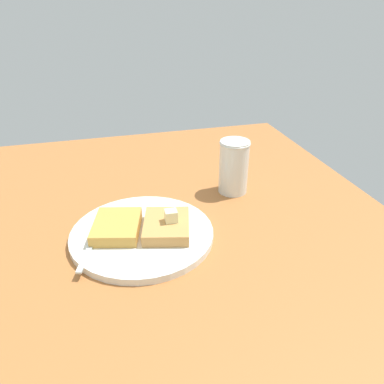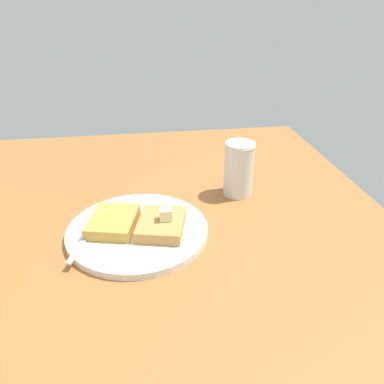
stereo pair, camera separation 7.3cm
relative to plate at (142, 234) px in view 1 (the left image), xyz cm
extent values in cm
cube|color=#A66533|center=(2.43, -1.98, -1.76)|extent=(104.80, 104.80, 2.04)
cylinder|color=silver|center=(0.00, 0.00, -0.09)|extent=(25.61, 25.61, 1.29)
torus|color=#245278|center=(0.00, 0.00, 0.15)|extent=(25.61, 25.61, 0.80)
cube|color=tan|center=(-4.29, 1.07, 1.61)|extent=(10.15, 11.58, 2.11)
cube|color=gold|center=(4.29, -1.07, 1.61)|extent=(10.15, 11.58, 2.11)
cube|color=beige|center=(-5.13, 1.29, 3.74)|extent=(2.22, 2.01, 2.15)
cube|color=silver|center=(9.57, 4.14, 0.73)|extent=(3.80, 9.82, 0.36)
cube|color=silver|center=(7.69, -1.98, 0.73)|extent=(2.93, 3.32, 0.36)
cube|color=silver|center=(7.59, -5.09, 0.73)|extent=(1.25, 3.15, 0.36)
cube|color=silver|center=(7.07, -4.93, 0.73)|extent=(1.25, 3.15, 0.36)
cube|color=silver|center=(6.54, -4.76, 0.73)|extent=(1.25, 3.15, 0.36)
cube|color=silver|center=(6.02, -4.60, 0.73)|extent=(1.25, 3.15, 0.36)
cylinder|color=#5D2D08|center=(-21.89, -12.34, 4.04)|extent=(5.78, 5.78, 9.55)
cylinder|color=silver|center=(-21.89, -12.34, 5.13)|extent=(6.28, 6.28, 11.74)
torus|color=silver|center=(-21.89, -12.34, 10.55)|extent=(6.53, 6.53, 0.50)
camera|label=1|loc=(5.72, 55.92, 38.79)|focal=35.00mm
camera|label=2|loc=(-1.44, 57.41, 38.79)|focal=35.00mm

